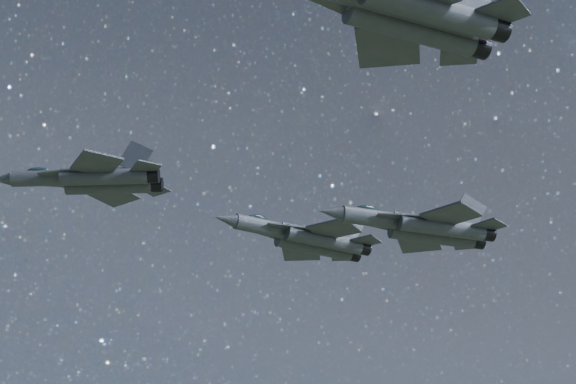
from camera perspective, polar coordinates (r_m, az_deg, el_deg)
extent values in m
cylinder|color=#2C3037|center=(85.61, -13.93, 0.80)|extent=(6.75, 2.50, 1.39)
cone|color=#2C3037|center=(86.92, -16.65, 0.73)|extent=(2.33, 1.60, 1.25)
ellipsoid|color=#19292E|center=(86.21, -14.57, 1.18)|extent=(2.25, 1.29, 0.69)
cube|color=#2C3037|center=(84.39, -10.91, 0.85)|extent=(7.45, 2.56, 1.16)
cylinder|color=#2C3037|center=(83.35, -10.83, 0.89)|extent=(7.63, 2.65, 1.39)
cylinder|color=#2C3037|center=(84.91, -10.57, 0.35)|extent=(7.63, 2.65, 1.39)
cylinder|color=black|center=(82.50, -8.05, 0.96)|extent=(1.36, 1.46, 1.29)
cylinder|color=black|center=(84.07, -7.84, 0.41)|extent=(1.36, 1.46, 1.29)
cube|color=#2C3037|center=(84.08, -13.11, 1.13)|extent=(4.69, 2.57, 0.11)
cube|color=#2C3037|center=(86.16, -12.70, 0.41)|extent=(4.67, 1.08, 0.11)
cube|color=#2C3037|center=(81.62, -11.27, 1.67)|extent=(4.60, 4.84, 0.18)
cube|color=#2C3037|center=(86.90, -10.37, -0.17)|extent=(5.09, 5.13, 0.18)
cube|color=#2C3037|center=(81.63, -8.43, 1.43)|extent=(2.70, 2.81, 0.13)
cube|color=#2C3037|center=(85.24, -7.93, 0.17)|extent=(3.01, 3.03, 0.13)
cube|color=#2C3037|center=(83.36, -9.03, 2.04)|extent=(3.04, 0.91, 3.18)
cube|color=#2C3037|center=(85.30, -8.75, 1.35)|extent=(3.11, 0.53, 3.18)
cylinder|color=#2C3037|center=(94.49, -1.10, -2.17)|extent=(7.42, 4.08, 1.55)
cone|color=#2C3037|center=(92.63, -3.73, -1.61)|extent=(2.72, 2.15, 1.39)
ellipsoid|color=#19292E|center=(94.31, -1.74, -1.61)|extent=(2.58, 1.82, 0.77)
cube|color=#2C3037|center=(96.72, 1.63, -2.76)|extent=(8.14, 4.31, 1.29)
cylinder|color=#2C3037|center=(95.94, 2.14, -2.85)|extent=(8.35, 4.43, 1.55)
cylinder|color=#2C3037|center=(97.53, 1.55, -3.25)|extent=(8.35, 4.43, 1.55)
cylinder|color=black|center=(98.14, 4.45, -3.32)|extent=(1.72, 1.80, 1.43)
cylinder|color=black|center=(99.70, 3.85, -3.71)|extent=(1.72, 1.80, 1.43)
cube|color=#2C3037|center=(94.11, 0.24, -2.15)|extent=(5.28, 1.97, 0.12)
cube|color=#2C3037|center=(96.29, -0.51, -2.71)|extent=(4.96, 3.66, 0.12)
cube|color=#2C3037|center=(94.03, 2.75, -2.21)|extent=(5.68, 5.59, 0.20)
cube|color=#2C3037|center=(99.44, 0.78, -3.58)|extent=(4.52, 4.92, 0.20)
cube|color=#2C3037|center=(97.02, 4.66, -2.92)|extent=(3.37, 3.34, 0.15)
cube|color=#2C3037|center=(100.60, 3.27, -3.81)|extent=(2.65, 2.81, 0.15)
cube|color=#2C3037|center=(97.85, 3.66, -2.08)|extent=(3.37, 1.12, 3.54)
cube|color=#2C3037|center=(99.80, 2.92, -2.58)|extent=(3.18, 1.64, 3.54)
cube|color=#2C3037|center=(59.88, 7.45, 10.59)|extent=(8.64, 4.00, 1.36)
cylinder|color=#2C3037|center=(59.08, 8.36, 10.65)|extent=(8.86, 4.12, 1.63)
cylinder|color=#2C3037|center=(60.50, 7.31, 9.61)|extent=(8.86, 4.12, 1.63)
cylinder|color=black|center=(61.41, 12.22, 9.45)|extent=(1.74, 1.83, 1.50)
cylinder|color=black|center=(62.78, 11.12, 8.48)|extent=(1.74, 1.83, 1.50)
cube|color=#2C3037|center=(59.34, 3.75, 10.69)|extent=(5.33, 3.56, 0.13)
cube|color=#2C3037|center=(62.28, 5.95, 8.62)|extent=(4.99, 5.36, 0.21)
cube|color=#2C3037|center=(60.45, 12.62, 10.36)|extent=(3.55, 3.54, 0.16)
cube|color=#2C3037|center=(63.60, 10.10, 8.12)|extent=(2.93, 3.08, 0.16)
cube|color=#2C3037|center=(63.21, 9.49, 10.25)|extent=(3.43, 1.50, 3.72)
cylinder|color=#2C3037|center=(84.45, 5.51, -1.60)|extent=(7.26, 2.80, 1.50)
cone|color=#2C3037|center=(82.86, 2.57, -1.22)|extent=(2.52, 1.75, 1.34)
ellipsoid|color=#19292E|center=(84.33, 4.77, -1.06)|extent=(2.43, 1.42, 0.74)
cube|color=#2C3037|center=(86.39, 8.57, -2.03)|extent=(8.01, 2.88, 1.25)
cylinder|color=#2C3037|center=(85.60, 9.09, -2.08)|extent=(8.20, 2.98, 1.50)
cylinder|color=#2C3037|center=(87.17, 8.54, -2.56)|extent=(8.20, 2.98, 1.50)
cylinder|color=black|center=(87.57, 11.69, -2.41)|extent=(1.48, 1.59, 1.38)
cylinder|color=black|center=(89.11, 11.11, -2.88)|extent=(1.48, 1.59, 1.38)
cube|color=#2C3037|center=(83.98, 6.94, -1.47)|extent=(5.00, 1.08, 0.12)
cube|color=#2C3037|center=(86.13, 6.24, -2.15)|extent=(5.03, 2.83, 0.12)
cube|color=#2C3037|center=(83.72, 9.66, -1.34)|extent=(5.48, 5.51, 0.19)
cube|color=#2C3037|center=(89.07, 7.79, -2.99)|extent=(4.90, 5.17, 0.19)
cube|color=#2C3037|center=(86.47, 11.85, -1.96)|extent=(3.24, 3.26, 0.14)
cube|color=#2C3037|center=(90.01, 10.51, -3.04)|extent=(2.88, 2.99, 0.14)
cube|color=#2C3037|center=(87.35, 10.72, -1.13)|extent=(3.34, 0.59, 3.42)
cube|color=#2C3037|center=(89.28, 10.01, -1.74)|extent=(3.26, 1.04, 3.42)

